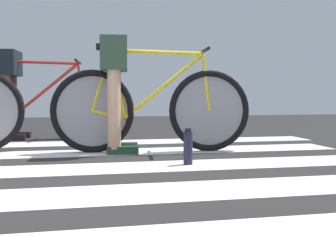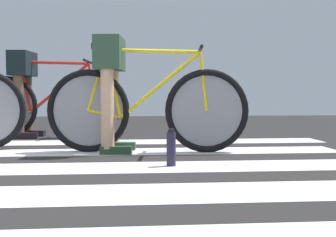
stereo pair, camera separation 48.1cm
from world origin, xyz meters
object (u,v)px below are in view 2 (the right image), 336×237
Objects in this scene: bicycle_3_of_3 at (50,104)px; cyclist_3_of_3 at (23,82)px; water_bottle at (171,149)px; bicycle_1_of_3 at (147,108)px; cyclist_1_of_3 at (111,78)px.

bicycle_3_of_3 is 1.74× the size of cyclist_3_of_3.
bicycle_3_of_3 is 6.63× the size of water_bottle.
bicycle_1_of_3 is 0.78m from water_bottle.
cyclist_3_of_3 reaches higher than bicycle_1_of_3.
bicycle_1_of_3 and bicycle_3_of_3 have the same top height.
cyclist_1_of_3 is (-0.31, 0.03, 0.25)m from bicycle_1_of_3.
bicycle_1_of_3 is 1.74× the size of cyclist_3_of_3.
cyclist_3_of_3 is at bearing 141.21° from bicycle_1_of_3.
bicycle_3_of_3 is at bearing 0.00° from cyclist_3_of_3.
cyclist_1_of_3 is 1.02m from water_bottle.
cyclist_1_of_3 is at bearing 121.05° from water_bottle.
bicycle_1_of_3 is at bearing -46.02° from bicycle_3_of_3.
water_bottle is (0.15, -0.72, -0.26)m from bicycle_1_of_3.
bicycle_1_of_3 is 1.73m from bicycle_3_of_3.
bicycle_3_of_3 is at bearing 120.53° from water_bottle.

